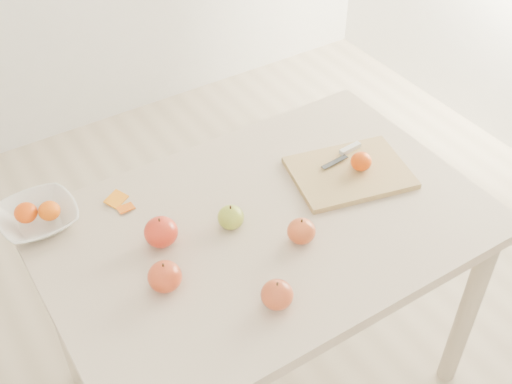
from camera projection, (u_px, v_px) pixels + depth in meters
ground at (264, 375)px, 2.24m from camera, size 3.50×3.50×0.00m
table at (266, 247)px, 1.81m from camera, size 1.20×0.80×0.75m
cutting_board at (350, 173)px, 1.88m from camera, size 0.38×0.32×0.02m
board_tangerine at (361, 161)px, 1.86m from camera, size 0.06×0.06×0.05m
fruit_bowl at (38, 218)px, 1.72m from camera, size 0.21×0.21×0.05m
bowl_tangerine_near at (26, 213)px, 1.70m from camera, size 0.06×0.06×0.05m
bowl_tangerine_far at (49, 211)px, 1.70m from camera, size 0.06×0.06×0.05m
orange_peel_a at (116, 200)px, 1.80m from camera, size 0.07×0.07×0.01m
orange_peel_b at (126, 209)px, 1.78m from camera, size 0.05×0.04×0.01m
paring_knife at (348, 151)px, 1.94m from camera, size 0.17×0.05×0.01m
apple_green at (231, 217)px, 1.71m from camera, size 0.07×0.07×0.07m
apple_red_e at (301, 231)px, 1.67m from camera, size 0.08×0.08×0.07m
apple_red_d at (165, 277)px, 1.55m from camera, size 0.08×0.08×0.08m
apple_red_c at (277, 295)px, 1.51m from camera, size 0.08×0.08×0.07m
apple_red_b at (161, 232)px, 1.66m from camera, size 0.09×0.09×0.08m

